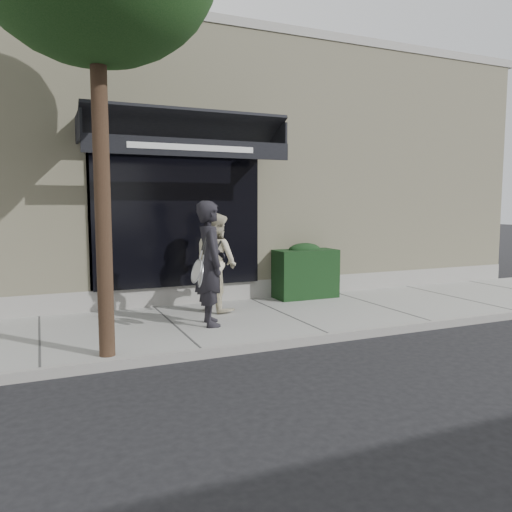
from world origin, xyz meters
name	(u,v)px	position (x,y,z in m)	size (l,w,h in m)	color
ground	(284,320)	(0.00, 0.00, 0.00)	(80.00, 80.00, 0.00)	black
sidewalk	(284,317)	(0.00, 0.00, 0.06)	(20.00, 3.00, 0.12)	gray
curb	(331,337)	(0.00, -1.55, 0.07)	(20.00, 0.10, 0.14)	gray
building_facade	(200,178)	(-0.01, 4.96, 2.74)	(14.30, 8.04, 5.64)	beige
hedge	(304,272)	(1.10, 1.25, 0.66)	(1.30, 0.70, 1.14)	black
pedestrian_front	(210,263)	(-1.46, -0.26, 1.12)	(0.74, 0.97, 1.99)	black
pedestrian_back	(216,262)	(-1.01, 0.75, 1.01)	(0.92, 1.04, 1.78)	beige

